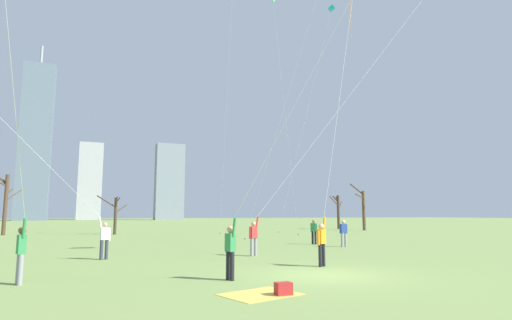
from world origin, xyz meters
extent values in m
plane|color=#7A934C|center=(0.00, 0.00, 0.00)|extent=(400.00, 400.00, 0.00)
cylinder|color=gray|center=(0.01, 6.58, 0.42)|extent=(0.14, 0.14, 0.85)
cylinder|color=gray|center=(0.22, 6.63, 0.42)|extent=(0.14, 0.14, 0.85)
cube|color=red|center=(0.12, 6.60, 1.12)|extent=(0.38, 0.28, 0.54)
sphere|color=tan|center=(0.12, 6.60, 1.51)|extent=(0.22, 0.22, 0.22)
cylinder|color=red|center=(-0.09, 6.55, 1.09)|extent=(0.09, 0.09, 0.55)
cylinder|color=red|center=(0.32, 6.65, 1.59)|extent=(0.22, 0.14, 0.56)
cylinder|color=silver|center=(7.40, 6.84, 10.26)|extent=(14.16, 0.39, 16.84)
cylinder|color=gray|center=(-9.03, 1.68, 0.42)|extent=(0.14, 0.14, 0.85)
cylinder|color=gray|center=(-8.96, 1.47, 0.42)|extent=(0.14, 0.14, 0.85)
cube|color=#338C4C|center=(-8.99, 1.57, 1.12)|extent=(0.30, 0.39, 0.54)
sphere|color=brown|center=(-8.99, 1.57, 1.51)|extent=(0.22, 0.22, 0.22)
cylinder|color=#338C4C|center=(-9.06, 1.77, 1.09)|extent=(0.09, 0.09, 0.55)
cylinder|color=#338C4C|center=(-8.93, 1.37, 1.59)|extent=(0.15, 0.22, 0.56)
cylinder|color=silver|center=(-9.06, -2.31, 6.09)|extent=(0.28, 7.39, 8.50)
cylinder|color=#33384C|center=(-6.47, 7.63, 0.42)|extent=(0.14, 0.14, 0.85)
cylinder|color=#33384C|center=(-6.68, 7.58, 0.42)|extent=(0.14, 0.14, 0.85)
cube|color=white|center=(-6.57, 7.60, 1.12)|extent=(0.38, 0.27, 0.54)
sphere|color=tan|center=(-6.57, 7.60, 1.51)|extent=(0.22, 0.22, 0.22)
cylinder|color=white|center=(-6.37, 7.65, 1.09)|extent=(0.09, 0.09, 0.55)
cylinder|color=white|center=(-6.78, 7.56, 1.59)|extent=(0.22, 0.13, 0.56)
cylinder|color=black|center=(0.98, 1.87, 0.42)|extent=(0.14, 0.14, 0.85)
cylinder|color=black|center=(1.17, 1.97, 0.42)|extent=(0.14, 0.14, 0.85)
cube|color=orange|center=(1.07, 1.92, 1.12)|extent=(0.39, 0.33, 0.54)
sphere|color=tan|center=(1.07, 1.92, 1.51)|extent=(0.22, 0.22, 0.22)
cylinder|color=orange|center=(0.89, 1.82, 1.09)|extent=(0.09, 0.09, 0.55)
cylinder|color=orange|center=(1.26, 2.02, 1.59)|extent=(0.22, 0.17, 0.56)
cylinder|color=orange|center=(4.49, 4.37, 11.82)|extent=(0.02, 0.02, 2.30)
cylinder|color=silver|center=(2.94, 3.08, 7.70)|extent=(3.38, 2.14, 11.72)
cylinder|color=black|center=(-3.22, 0.23, 0.42)|extent=(0.14, 0.14, 0.85)
cylinder|color=black|center=(-3.17, 0.01, 0.42)|extent=(0.14, 0.14, 0.85)
cube|color=#338C4C|center=(-3.20, 0.12, 1.12)|extent=(0.27, 0.38, 0.54)
sphere|color=tan|center=(-3.20, 0.12, 1.51)|extent=(0.22, 0.22, 0.22)
cylinder|color=#338C4C|center=(-3.25, 0.32, 1.09)|extent=(0.09, 0.09, 0.55)
cylinder|color=#338C4C|center=(-3.15, -0.09, 1.59)|extent=(0.14, 0.22, 0.56)
cylinder|color=gray|center=(7.13, 9.70, 0.42)|extent=(0.14, 0.14, 0.85)
cylinder|color=gray|center=(7.35, 9.65, 0.42)|extent=(0.14, 0.14, 0.85)
cube|color=#2D4CA5|center=(7.24, 9.67, 1.12)|extent=(0.37, 0.26, 0.54)
sphere|color=beige|center=(7.24, 9.67, 1.51)|extent=(0.22, 0.22, 0.22)
cylinder|color=#2D4CA5|center=(7.04, 9.71, 1.09)|extent=(0.09, 0.09, 0.55)
cylinder|color=#2D4CA5|center=(7.45, 9.63, 1.09)|extent=(0.09, 0.09, 0.55)
cylinder|color=black|center=(6.69, 12.14, 0.42)|extent=(0.14, 0.14, 0.85)
cylinder|color=black|center=(6.58, 12.33, 0.42)|extent=(0.14, 0.14, 0.85)
cube|color=#338C4C|center=(6.64, 12.23, 1.12)|extent=(0.34, 0.39, 0.54)
sphere|color=#9E7051|center=(6.64, 12.23, 1.51)|extent=(0.22, 0.22, 0.22)
cylinder|color=#338C4C|center=(6.74, 12.05, 1.09)|extent=(0.09, 0.09, 0.55)
cylinder|color=#338C4C|center=(6.53, 12.42, 1.09)|extent=(0.09, 0.09, 0.55)
cylinder|color=silver|center=(5.26, 27.25, 13.15)|extent=(0.02, 3.72, 26.22)
cylinder|color=#3F3833|center=(5.26, 29.11, 0.04)|extent=(0.10, 0.10, 0.08)
cylinder|color=green|center=(7.46, 20.35, 20.79)|extent=(0.02, 0.02, 1.21)
cylinder|color=silver|center=(9.42, 22.06, 10.88)|extent=(4.06, 3.28, 21.69)
cylinder|color=#3F3833|center=(11.45, 23.69, 0.04)|extent=(0.10, 0.10, 0.08)
cube|color=teal|center=(19.89, 29.97, 27.84)|extent=(0.96, 0.36, 0.93)
cylinder|color=black|center=(19.89, 29.97, 27.84)|extent=(0.04, 0.31, 0.59)
cylinder|color=silver|center=(15.93, 29.63, 13.94)|extent=(7.92, 0.68, 27.80)
cylinder|color=#3F3833|center=(11.98, 29.29, 0.04)|extent=(0.10, 0.10, 0.08)
cylinder|color=silver|center=(7.48, 17.38, 12.03)|extent=(6.39, 3.47, 23.99)
cylinder|color=#3F3833|center=(4.29, 19.11, 0.04)|extent=(0.10, 0.10, 0.08)
cube|color=#D8BF4C|center=(-3.20, -2.27, 0.01)|extent=(2.13, 1.86, 0.01)
cube|color=#B22626|center=(-2.70, -2.57, 0.16)|extent=(0.40, 0.28, 0.30)
cylinder|color=#4C3828|center=(-14.78, 33.47, 2.88)|extent=(0.34, 0.34, 5.76)
cylinder|color=#4C3828|center=(-14.60, 33.97, 4.16)|extent=(0.48, 1.08, 0.69)
cylinder|color=#4C3828|center=(-15.49, 33.78, 5.45)|extent=(1.60, 0.81, 1.56)
cylinder|color=#4C3828|center=(-15.35, 33.74, 5.37)|extent=(1.25, 0.65, 0.87)
cylinder|color=#4C3828|center=(-14.22, 34.05, 3.84)|extent=(1.24, 1.28, 1.20)
cylinder|color=#423326|center=(-4.91, 31.07, 1.80)|extent=(0.29, 0.29, 3.61)
cylinder|color=#423326|center=(-4.35, 31.64, 2.54)|extent=(1.22, 1.26, 0.87)
cylinder|color=#423326|center=(-4.74, 30.66, 3.37)|extent=(0.43, 0.89, 0.58)
cylinder|color=#423326|center=(-5.80, 31.00, 3.22)|extent=(1.86, 0.28, 1.22)
cylinder|color=#423326|center=(-4.89, 30.51, 3.16)|extent=(0.17, 1.21, 1.11)
cylinder|color=#4C3828|center=(24.16, 36.18, 2.26)|extent=(0.38, 0.38, 4.53)
cylinder|color=#4C3828|center=(24.82, 36.76, 3.13)|extent=(1.52, 1.38, 1.26)
cylinder|color=#4C3828|center=(24.14, 36.78, 4.04)|extent=(0.23, 1.31, 1.00)
cylinder|color=#4C3828|center=(24.29, 36.60, 3.97)|extent=(0.47, 1.03, 0.98)
cylinder|color=#4C3828|center=(23.40, 36.00, 3.73)|extent=(1.63, 0.50, 1.34)
cylinder|color=brown|center=(24.36, 30.80, 2.43)|extent=(0.41, 0.41, 4.86)
cylinder|color=brown|center=(24.17, 30.43, 2.69)|extent=(0.54, 0.86, 0.76)
cylinder|color=brown|center=(23.75, 30.71, 4.22)|extent=(1.31, 0.35, 0.58)
cylinder|color=brown|center=(23.87, 31.46, 5.13)|extent=(1.23, 1.54, 1.55)
cube|color=gray|center=(18.26, 134.50, 13.39)|extent=(9.82, 5.54, 26.78)
cube|color=#B2B2B7|center=(-7.90, 149.63, 13.82)|extent=(8.12, 10.07, 27.63)
cube|color=slate|center=(-24.65, 134.39, 25.23)|extent=(9.29, 5.73, 50.46)
cylinder|color=#99999E|center=(-24.65, 134.39, 53.76)|extent=(0.80, 0.80, 6.60)
camera|label=1|loc=(-7.20, -12.01, 1.97)|focal=28.87mm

